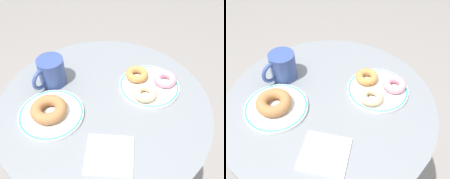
# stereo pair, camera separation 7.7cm
# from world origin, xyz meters

# --- Properties ---
(cafe_table) EXTENTS (0.65, 0.65, 0.76)m
(cafe_table) POSITION_xyz_m (0.00, 0.00, 0.54)
(cafe_table) COLOR slate
(cafe_table) RESTS_ON ground
(plate_left) EXTENTS (0.19, 0.19, 0.01)m
(plate_left) POSITION_xyz_m (-0.16, -0.00, 0.77)
(plate_left) COLOR white
(plate_left) RESTS_ON cafe_table
(plate_right) EXTENTS (0.19, 0.19, 0.01)m
(plate_right) POSITION_xyz_m (0.16, 0.02, 0.77)
(plate_right) COLOR white
(plate_right) RESTS_ON cafe_table
(donut_cinnamon) EXTENTS (0.15, 0.15, 0.03)m
(donut_cinnamon) POSITION_xyz_m (-0.16, -0.00, 0.79)
(donut_cinnamon) COLOR #A36B3D
(donut_cinnamon) RESTS_ON plate_left
(donut_pink_frosted) EXTENTS (0.09, 0.09, 0.02)m
(donut_pink_frosted) POSITION_xyz_m (0.21, 0.02, 0.79)
(donut_pink_frosted) COLOR pink
(donut_pink_frosted) RESTS_ON plate_right
(donut_old_fashioned) EXTENTS (0.10, 0.10, 0.02)m
(donut_old_fashioned) POSITION_xyz_m (0.13, 0.07, 0.79)
(donut_old_fashioned) COLOR #BC7F42
(donut_old_fashioned) RESTS_ON plate_right
(donut_glazed) EXTENTS (0.10, 0.10, 0.02)m
(donut_glazed) POSITION_xyz_m (0.13, -0.02, 0.79)
(donut_glazed) COLOR #E0B789
(donut_glazed) RESTS_ON plate_right
(paper_napkin) EXTENTS (0.16, 0.15, 0.01)m
(paper_napkin) POSITION_xyz_m (-0.03, -0.18, 0.77)
(paper_napkin) COLOR white
(paper_napkin) RESTS_ON cafe_table
(coffee_mug) EXTENTS (0.11, 0.10, 0.09)m
(coffee_mug) POSITION_xyz_m (-0.13, 0.14, 0.81)
(coffee_mug) COLOR #334784
(coffee_mug) RESTS_ON cafe_table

